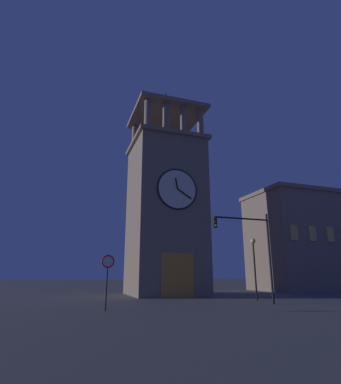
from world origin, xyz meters
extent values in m
plane|color=#56544F|center=(0.00, 0.00, 0.00)|extent=(200.00, 200.00, 0.00)
cube|color=gray|center=(0.45, -2.47, 8.13)|extent=(7.27, 7.46, 16.25)
cube|color=gray|center=(0.45, -2.47, 16.45)|extent=(7.87, 8.06, 0.40)
cylinder|color=gray|center=(-2.58, 0.66, 18.33)|extent=(0.70, 0.70, 3.36)
cylinder|color=gray|center=(-0.56, 0.66, 18.33)|extent=(0.70, 0.70, 3.36)
cylinder|color=gray|center=(1.46, 0.66, 18.33)|extent=(0.70, 0.70, 3.36)
cylinder|color=gray|center=(3.49, 0.66, 18.33)|extent=(0.70, 0.70, 3.36)
cylinder|color=gray|center=(-2.58, -5.60, 18.33)|extent=(0.70, 0.70, 3.36)
cylinder|color=gray|center=(-0.56, -5.60, 18.33)|extent=(0.70, 0.70, 3.36)
cylinder|color=gray|center=(1.46, -5.60, 18.33)|extent=(0.70, 0.70, 3.36)
cylinder|color=gray|center=(3.49, -5.60, 18.33)|extent=(0.70, 0.70, 3.36)
cube|color=gray|center=(0.45, -2.47, 20.21)|extent=(7.87, 8.06, 0.40)
cylinder|color=black|center=(0.45, -2.47, 21.95)|extent=(0.12, 0.12, 3.08)
cylinder|color=silver|center=(0.45, 1.32, 10.23)|extent=(4.05, 0.12, 4.05)
torus|color=black|center=(0.45, 1.34, 10.23)|extent=(4.21, 0.16, 4.21)
cube|color=black|center=(0.55, 1.42, 10.77)|extent=(0.32, 0.06, 1.12)
cube|color=black|center=(-0.28, 1.42, 9.77)|extent=(1.52, 0.06, 1.01)
cube|color=orange|center=(0.45, 1.21, 2.00)|extent=(3.20, 0.24, 4.00)
cube|color=gray|center=(-21.13, -4.41, 6.11)|extent=(16.09, 8.62, 12.21)
cube|color=gray|center=(-21.13, -4.41, 12.46)|extent=(16.49, 9.02, 0.50)
cube|color=#E0B259|center=(-19.79, -0.05, 6.72)|extent=(1.00, 0.12, 1.80)
cube|color=#E0B259|center=(-17.11, -0.05, 6.72)|extent=(1.00, 0.12, 1.80)
cube|color=#E0B259|center=(-14.43, -0.05, 6.72)|extent=(1.00, 0.12, 1.80)
cylinder|color=black|center=(-3.87, 9.31, 3.25)|extent=(0.16, 0.16, 6.50)
cylinder|color=black|center=(-1.66, 9.31, 6.03)|extent=(4.41, 0.12, 0.12)
cube|color=black|center=(0.55, 9.31, 5.60)|extent=(0.22, 0.30, 0.75)
sphere|color=#360505|center=(0.55, 9.49, 5.88)|extent=(0.16, 0.16, 0.16)
sphere|color=#392705|center=(0.55, 9.49, 5.63)|extent=(0.16, 0.16, 0.16)
sphere|color=#18C154|center=(0.55, 9.49, 5.38)|extent=(0.16, 0.16, 0.16)
cylinder|color=black|center=(-4.62, 6.17, 2.29)|extent=(0.14, 0.14, 4.57)
sphere|color=#F9DB8C|center=(-4.62, 6.17, 4.79)|extent=(0.44, 0.44, 0.44)
cylinder|color=black|center=(7.97, 9.58, 1.45)|extent=(0.08, 0.08, 2.90)
cylinder|color=white|center=(7.97, 9.62, 2.80)|extent=(0.70, 0.04, 0.70)
torus|color=red|center=(7.97, 9.64, 2.80)|extent=(0.78, 0.08, 0.78)
camera|label=1|loc=(10.45, 28.55, 2.07)|focal=28.39mm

